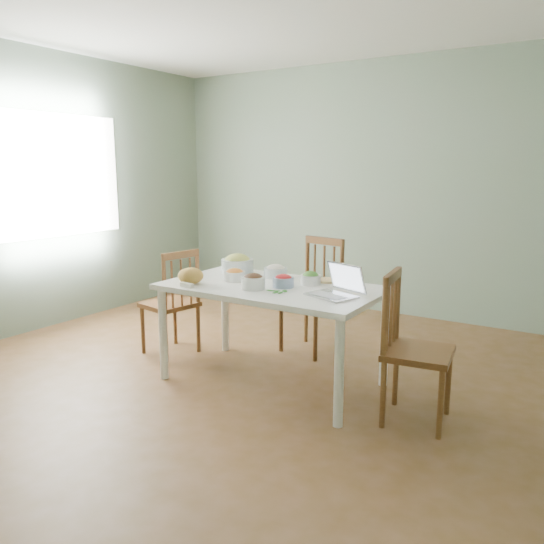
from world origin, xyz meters
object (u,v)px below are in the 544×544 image
Objects in this scene: dining_table at (272,334)px; chair_left at (170,302)px; chair_right at (419,349)px; chair_far at (311,296)px; bowl_squash at (237,264)px; laptop at (332,281)px; bread_boule at (191,276)px.

chair_left is at bearing 175.82° from dining_table.
dining_table is 1.66× the size of chair_right.
bowl_squash is at bearing -119.89° from chair_far.
chair_right is (1.19, -0.81, -0.02)m from chair_far.
bowl_squash is 0.83× the size of laptop.
dining_table is at bearing -74.29° from chair_far.
bread_boule is at bearing -104.16° from chair_far.
dining_table is 6.08× the size of bowl_squash.
chair_right is (1.11, -0.05, 0.11)m from dining_table.
chair_left is at bearing -136.50° from chair_far.
bread_boule is 0.60× the size of laptop.
dining_table is at bearing -27.50° from bowl_squash.
chair_left is at bearing -166.30° from laptop.
bowl_squash is at bearing 152.50° from dining_table.
chair_right is 3.66× the size of bowl_squash.
chair_far is at bearing 96.62° from dining_table.
bread_boule reaches higher than dining_table.
dining_table is 1.60× the size of chair_far.
chair_right is 1.69m from bread_boule.
dining_table is 1.09m from chair_left.
laptop is at bearing 85.29° from chair_right.
chair_far is at bearing 144.93° from laptop.
chair_left is 2.91× the size of laptop.
bowl_squash is (0.59, 0.18, 0.36)m from chair_left.
chair_right reaches higher than dining_table.
laptop is at bearing -18.37° from bowl_squash.
chair_far is at bearing 134.53° from chair_left.
chair_right is at bearing 96.80° from chair_left.
bread_boule is (-0.53, -0.27, 0.43)m from dining_table.
bowl_squash is at bearing -179.09° from laptop.
chair_far is at bearing 51.03° from bowl_squash.
bowl_squash is 1.07m from laptop.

